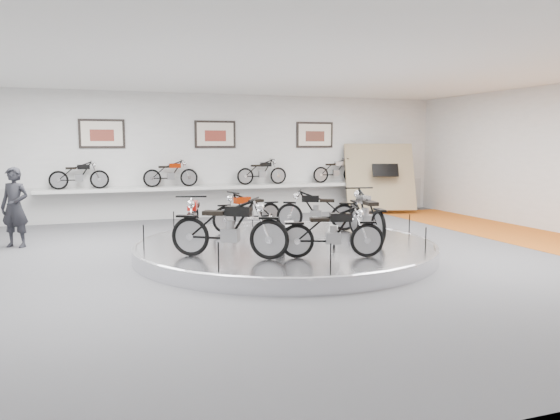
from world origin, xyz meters
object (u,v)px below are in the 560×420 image
object	(u,v)px
bike_b	(248,211)
bike_d	(229,228)
display_platform	(285,249)
bike_f	(366,214)
bike_c	(193,219)
visitor	(15,207)
bike_a	(317,210)
shelf	(218,187)
bike_e	(332,232)

from	to	relation	value
bike_b	bike_d	world-z (taller)	bike_d
display_platform	bike_f	size ratio (longest dim) A/B	3.34
bike_c	visitor	size ratio (longest dim) A/B	0.97
display_platform	bike_a	distance (m)	1.92
bike_a	bike_f	size ratio (longest dim) A/B	0.88
shelf	bike_b	xyz separation A→B (m)	(-0.31, -4.58, -0.22)
shelf	bike_a	distance (m)	5.29
bike_f	bike_b	bearing A→B (deg)	53.31
bike_e	bike_f	xyz separation A→B (m)	(1.51, 1.52, 0.08)
display_platform	visitor	xyz separation A→B (m)	(-5.58, 3.03, 0.79)
display_platform	visitor	size ratio (longest dim) A/B	3.42
bike_c	bike_f	xyz separation A→B (m)	(3.68, -0.72, 0.03)
bike_c	bike_e	size ratio (longest dim) A/B	1.10
shelf	bike_a	size ratio (longest dim) A/B	6.55
display_platform	bike_f	xyz separation A→B (m)	(1.79, -0.28, 0.71)
shelf	bike_f	size ratio (longest dim) A/B	5.74
bike_d	visitor	xyz separation A→B (m)	(-4.05, 4.22, 0.07)
bike_b	visitor	xyz separation A→B (m)	(-5.27, 1.20, 0.16)
visitor	bike_c	bearing A→B (deg)	-6.26
bike_a	bike_d	size ratio (longest dim) A/B	0.88
display_platform	bike_c	distance (m)	2.06
bike_d	bike_f	xyz separation A→B (m)	(3.32, 0.91, -0.00)
bike_e	visitor	xyz separation A→B (m)	(-5.86, 4.83, 0.15)
bike_a	bike_d	xyz separation A→B (m)	(-2.81, -2.47, 0.07)
display_platform	bike_d	bearing A→B (deg)	-142.10
bike_a	bike_b	bearing A→B (deg)	7.09
display_platform	shelf	bearing A→B (deg)	90.00
bike_d	bike_e	size ratio (longest dim) A/B	1.16
bike_b	bike_c	world-z (taller)	bike_c
display_platform	bike_d	xyz separation A→B (m)	(-1.53, -1.19, 0.71)
display_platform	bike_d	distance (m)	2.06
bike_d	visitor	bearing A→B (deg)	165.52
bike_e	bike_f	size ratio (longest dim) A/B	0.86
shelf	bike_b	bearing A→B (deg)	-93.86
bike_b	bike_d	distance (m)	3.25
bike_d	bike_e	distance (m)	1.91
shelf	bike_b	world-z (taller)	bike_b
bike_f	visitor	size ratio (longest dim) A/B	1.02
display_platform	bike_e	world-z (taller)	bike_e
shelf	visitor	xyz separation A→B (m)	(-5.58, -3.37, -0.06)
bike_e	bike_d	bearing A→B (deg)	177.33
bike_a	shelf	bearing A→B (deg)	-49.90
bike_a	bike_b	size ratio (longest dim) A/B	1.03
display_platform	bike_a	size ratio (longest dim) A/B	3.81
bike_a	bike_d	distance (m)	3.74
bike_b	bike_d	size ratio (longest dim) A/B	0.85
display_platform	bike_b	bearing A→B (deg)	99.62
shelf	bike_d	world-z (taller)	bike_d
display_platform	bike_b	distance (m)	1.95
bike_d	visitor	world-z (taller)	visitor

